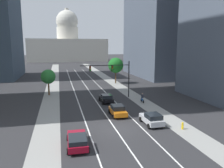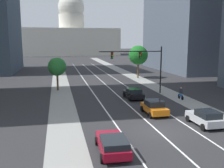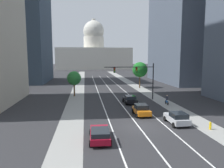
{
  "view_description": "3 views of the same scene",
  "coord_description": "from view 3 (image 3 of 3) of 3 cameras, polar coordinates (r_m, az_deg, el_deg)",
  "views": [
    {
      "loc": [
        -6.41,
        -24.39,
        10.0
      ],
      "look_at": [
        2.88,
        13.81,
        3.18
      ],
      "focal_mm": 35.13,
      "sensor_mm": 36.0,
      "label": 1
    },
    {
      "loc": [
        -8.58,
        -20.65,
        7.97
      ],
      "look_at": [
        -0.78,
        16.11,
        1.67
      ],
      "focal_mm": 41.5,
      "sensor_mm": 36.0,
      "label": 2
    },
    {
      "loc": [
        -6.28,
        -24.01,
        8.27
      ],
      "look_at": [
        -0.2,
        24.34,
        2.16
      ],
      "focal_mm": 34.35,
      "sensor_mm": 36.0,
      "label": 3
    }
  ],
  "objects": [
    {
      "name": "ground_plane",
      "position": [
        64.84,
        -1.55,
        -0.19
      ],
      "size": [
        400.0,
        400.0,
        0.0
      ],
      "primitive_type": "plane",
      "color": "#2B2B2D"
    },
    {
      "name": "sidewalk_left",
      "position": [
        59.61,
        -8.87,
        -0.91
      ],
      "size": [
        3.13,
        130.0,
        0.01
      ],
      "primitive_type": "cube",
      "color": "gray",
      "rests_on": "ground"
    },
    {
      "name": "sidewalk_right",
      "position": [
        61.3,
        6.49,
        -0.65
      ],
      "size": [
        3.13,
        130.0,
        0.01
      ],
      "primitive_type": "cube",
      "color": "gray",
      "rests_on": "ground"
    },
    {
      "name": "lane_stripe_left",
      "position": [
        49.79,
        -3.62,
        -2.42
      ],
      "size": [
        0.16,
        90.0,
        0.01
      ],
      "primitive_type": "cube",
      "color": "white",
      "rests_on": "ground"
    },
    {
      "name": "lane_stripe_center",
      "position": [
        50.09,
        0.13,
        -2.35
      ],
      "size": [
        0.16,
        90.0,
        0.01
      ],
      "primitive_type": "cube",
      "color": "white",
      "rests_on": "ground"
    },
    {
      "name": "lane_stripe_right",
      "position": [
        50.61,
        3.82,
        -2.27
      ],
      "size": [
        0.16,
        90.0,
        0.01
      ],
      "primitive_type": "cube",
      "color": "white",
      "rests_on": "ground"
    },
    {
      "name": "office_tower_far_left",
      "position": [
        80.14,
        -24.46,
        15.59
      ],
      "size": [
        20.91,
        23.26,
        41.75
      ],
      "color": "#334251",
      "rests_on": "ground"
    },
    {
      "name": "office_tower_far_right",
      "position": [
        79.79,
        20.56,
        19.94
      ],
      "size": [
        20.96,
        30.48,
        53.0
      ],
      "color": "#4C5666",
      "rests_on": "ground"
    },
    {
      "name": "capitol_building",
      "position": [
        151.51,
        -4.84,
        8.02
      ],
      "size": [
        50.36,
        22.84,
        34.34
      ],
      "color": "beige",
      "rests_on": "ground"
    },
    {
      "name": "car_crimson",
      "position": [
        21.76,
        -3.24,
        -13.14
      ],
      "size": [
        2.24,
        4.56,
        1.35
      ],
      "rotation": [
        0.0,
        0.0,
        1.54
      ],
      "color": "maroon",
      "rests_on": "ground"
    },
    {
      "name": "car_black",
      "position": [
        38.66,
        4.8,
        -4.08
      ],
      "size": [
        2.2,
        4.12,
        1.45
      ],
      "rotation": [
        0.0,
        0.0,
        1.59
      ],
      "color": "black",
      "rests_on": "ground"
    },
    {
      "name": "car_orange",
      "position": [
        31.19,
        7.81,
        -6.77
      ],
      "size": [
        2.09,
        4.02,
        1.57
      ],
      "rotation": [
        0.0,
        0.0,
        1.57
      ],
      "color": "orange",
      "rests_on": "ground"
    },
    {
      "name": "car_silver",
      "position": [
        27.97,
        16.92,
        -8.64
      ],
      "size": [
        2.12,
        4.03,
        1.57
      ],
      "rotation": [
        0.0,
        0.0,
        1.58
      ],
      "color": "#B2B5BA",
      "rests_on": "ground"
    },
    {
      "name": "traffic_signal_mast",
      "position": [
        41.57,
        6.94,
        2.65
      ],
      "size": [
        9.62,
        0.39,
        7.11
      ],
      "color": "black",
      "rests_on": "ground"
    },
    {
      "name": "fire_hydrant",
      "position": [
        27.49,
        24.7,
        -10.02
      ],
      "size": [
        0.26,
        0.35,
        0.91
      ],
      "color": "yellow",
      "rests_on": "ground"
    },
    {
      "name": "cyclist",
      "position": [
        38.78,
        14.41,
        -4.11
      ],
      "size": [
        0.37,
        1.7,
        1.72
      ],
      "rotation": [
        0.0,
        0.0,
        1.54
      ],
      "color": "black",
      "rests_on": "ground"
    },
    {
      "name": "street_tree_far_right",
      "position": [
        58.32,
        7.44,
        3.79
      ],
      "size": [
        4.08,
        4.08,
        6.98
      ],
      "color": "#51381E",
      "rests_on": "ground"
    },
    {
      "name": "street_tree_near_left",
      "position": [
        45.95,
        -10.06,
        1.49
      ],
      "size": [
        2.94,
        2.94,
        5.33
      ],
      "color": "#51381E",
      "rests_on": "ground"
    }
  ]
}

